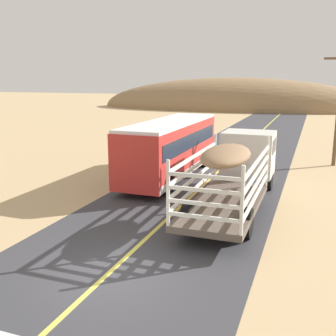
# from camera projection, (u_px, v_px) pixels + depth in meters

# --- Properties ---
(ground_plane) EXTENTS (240.00, 240.00, 0.00)m
(ground_plane) POSITION_uv_depth(u_px,v_px,m) (111.00, 272.00, 11.74)
(ground_plane) COLOR tan
(road_surface) EXTENTS (8.00, 120.00, 0.02)m
(road_surface) POSITION_uv_depth(u_px,v_px,m) (111.00, 271.00, 11.74)
(road_surface) COLOR #38383D
(road_surface) RESTS_ON ground
(road_centre_line) EXTENTS (0.16, 117.60, 0.00)m
(road_centre_line) POSITION_uv_depth(u_px,v_px,m) (111.00, 271.00, 11.73)
(road_centre_line) COLOR #D8CC4C
(road_centre_line) RESTS_ON road_surface
(livestock_truck) EXTENTS (2.53, 9.70, 3.02)m
(livestock_truck) POSITION_uv_depth(u_px,v_px,m) (241.00, 162.00, 18.31)
(livestock_truck) COLOR silver
(livestock_truck) RESTS_ON road_surface
(bus) EXTENTS (2.54, 10.00, 3.21)m
(bus) POSITION_uv_depth(u_px,v_px,m) (171.00, 147.00, 22.54)
(bus) COLOR red
(bus) RESTS_ON road_surface
(distant_hill) EXTENTS (51.20, 18.60, 11.19)m
(distant_hill) POSITION_uv_depth(u_px,v_px,m) (232.00, 109.00, 73.72)
(distant_hill) COLOR #8D6E4C
(distant_hill) RESTS_ON ground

